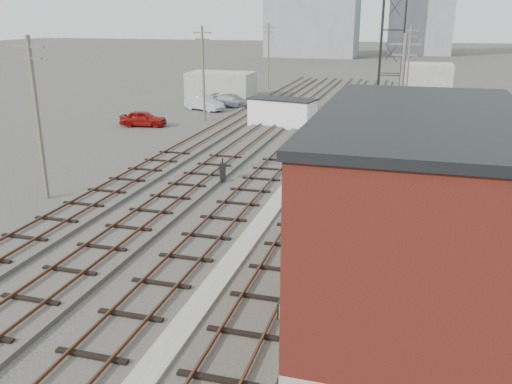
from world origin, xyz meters
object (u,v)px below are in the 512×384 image
at_px(switch_stand, 223,171).
at_px(car_grey, 232,101).
at_px(car_red, 143,118).
at_px(signal_mast, 292,255).
at_px(site_trailer, 282,112).
at_px(car_silver, 204,103).

relative_size(switch_stand, car_grey, 0.29).
distance_m(car_red, car_grey, 13.79).
distance_m(signal_mast, car_red, 36.08).
relative_size(site_trailer, car_red, 1.53).
bearing_deg(car_silver, car_grey, -14.08).
bearing_deg(signal_mast, car_grey, 110.76).
bearing_deg(signal_mast, switch_stand, 117.31).
xyz_separation_m(switch_stand, car_silver, (-10.81, 24.88, 0.09)).
bearing_deg(car_grey, car_red, 168.32).
height_order(car_red, car_silver, car_silver).
bearing_deg(site_trailer, switch_stand, -76.95).
relative_size(site_trailer, car_silver, 1.42).
bearing_deg(switch_stand, car_silver, 105.06).
relative_size(signal_mast, car_silver, 0.87).
relative_size(signal_mast, car_grey, 0.82).
relative_size(site_trailer, car_grey, 1.35).
height_order(signal_mast, site_trailer, signal_mast).
relative_size(signal_mast, car_red, 0.94).
xyz_separation_m(switch_stand, car_grey, (-8.58, 27.93, 0.04)).
height_order(signal_mast, car_grey, signal_mast).
bearing_deg(car_silver, switch_stand, -134.49).
xyz_separation_m(signal_mast, car_red, (-20.65, 29.54, -1.66)).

